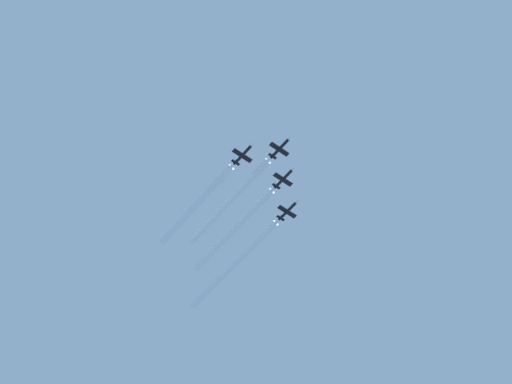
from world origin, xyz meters
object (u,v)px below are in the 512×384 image
object	(u,v)px
jet_left_wingman	(284,178)
jet_outer_left	(288,210)
jet_right_wingman	(244,154)
jet_lead	(281,148)

from	to	relation	value
jet_left_wingman	jet_outer_left	world-z (taller)	jet_left_wingman
jet_outer_left	jet_right_wingman	bearing A→B (deg)	18.11
jet_lead	jet_outer_left	size ratio (longest dim) A/B	1.00
jet_left_wingman	jet_right_wingman	bearing A→B (deg)	-2.38
jet_left_wingman	jet_right_wingman	distance (m)	16.20
jet_left_wingman	jet_right_wingman	world-z (taller)	jet_left_wingman
jet_left_wingman	jet_outer_left	bearing A→B (deg)	-135.17
jet_outer_left	jet_left_wingman	bearing A→B (deg)	44.83
jet_lead	jet_right_wingman	bearing A→B (deg)	-46.51
jet_lead	jet_right_wingman	distance (m)	11.99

